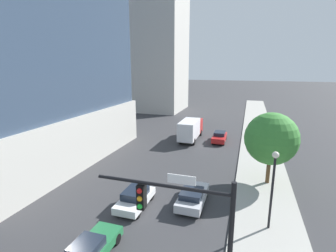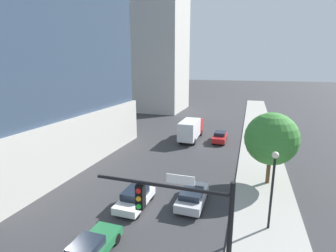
{
  "view_description": "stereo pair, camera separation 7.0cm",
  "coord_description": "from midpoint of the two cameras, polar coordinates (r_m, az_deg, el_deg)",
  "views": [
    {
      "loc": [
        6.0,
        -4.93,
        10.84
      ],
      "look_at": [
        -0.88,
        16.65,
        5.5
      ],
      "focal_mm": 27.3,
      "sensor_mm": 36.0,
      "label": 1
    },
    {
      "loc": [
        6.07,
        -4.91,
        10.84
      ],
      "look_at": [
        -0.88,
        16.65,
        5.5
      ],
      "focal_mm": 27.3,
      "sensor_mm": 36.0,
      "label": 2
    }
  ],
  "objects": [
    {
      "name": "construction_building",
      "position": [
        65.22,
        -2.2,
        20.7
      ],
      "size": [
        20.81,
        14.62,
        44.21
      ],
      "color": "#B2AFA8",
      "rests_on": "ground"
    },
    {
      "name": "car_green",
      "position": [
        16.78,
        -16.67,
        -24.63
      ],
      "size": [
        1.75,
        4.13,
        1.38
      ],
      "color": "#1E6638",
      "rests_on": "ground"
    },
    {
      "name": "traffic_light_pole",
      "position": [
        10.69,
        4.61,
        -21.38
      ],
      "size": [
        5.59,
        0.48,
        6.7
      ],
      "color": "black",
      "rests_on": "sidewalk"
    },
    {
      "name": "sidewalk",
      "position": [
        27.2,
        20.39,
        -10.94
      ],
      "size": [
        4.93,
        120.0,
        0.15
      ],
      "primitive_type": "cube",
      "color": "#9E9B93",
      "rests_on": "ground"
    },
    {
      "name": "box_truck",
      "position": [
        38.11,
        5.17,
        -0.58
      ],
      "size": [
        2.29,
        7.51,
        3.14
      ],
      "color": "#B21E1E",
      "rests_on": "ground"
    },
    {
      "name": "car_silver",
      "position": [
        21.17,
        5.58,
        -15.37
      ],
      "size": [
        1.93,
        4.46,
        1.41
      ],
      "color": "#B7B7BC",
      "rests_on": "ground"
    },
    {
      "name": "street_tree",
      "position": [
        24.9,
        22.16,
        -2.67
      ],
      "size": [
        4.77,
        4.77,
        6.67
      ],
      "color": "brown",
      "rests_on": "sidewalk"
    },
    {
      "name": "street_lamp",
      "position": [
        18.16,
        22.5,
        -10.83
      ],
      "size": [
        0.44,
        0.44,
        5.43
      ],
      "color": "black",
      "rests_on": "sidewalk"
    },
    {
      "name": "car_white",
      "position": [
        21.03,
        -7.27,
        -15.66
      ],
      "size": [
        1.9,
        4.1,
        1.41
      ],
      "color": "silver",
      "rests_on": "ground"
    },
    {
      "name": "car_red",
      "position": [
        38.09,
        11.53,
        -2.38
      ],
      "size": [
        1.81,
        4.42,
        1.48
      ],
      "color": "red",
      "rests_on": "ground"
    }
  ]
}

